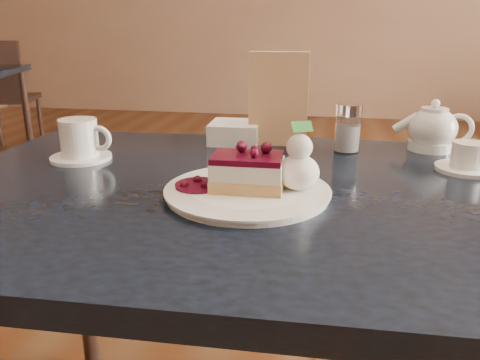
% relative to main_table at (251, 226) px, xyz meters
% --- Properties ---
extents(main_table, '(1.19, 0.81, 0.73)m').
position_rel_main_table_xyz_m(main_table, '(0.00, 0.00, 0.00)').
color(main_table, black).
rests_on(main_table, ground).
extents(dessert_plate, '(0.27, 0.27, 0.01)m').
position_rel_main_table_xyz_m(dessert_plate, '(0.00, -0.05, 0.08)').
color(dessert_plate, white).
rests_on(dessert_plate, main_table).
extents(cheesecake_slice, '(0.12, 0.09, 0.06)m').
position_rel_main_table_xyz_m(cheesecake_slice, '(0.00, -0.05, 0.12)').
color(cheesecake_slice, '#E79B5C').
rests_on(cheesecake_slice, dessert_plate).
extents(whipped_cream, '(0.07, 0.07, 0.06)m').
position_rel_main_table_xyz_m(whipped_cream, '(0.08, -0.04, 0.12)').
color(whipped_cream, white).
rests_on(whipped_cream, dessert_plate).
extents(berry_sauce, '(0.08, 0.08, 0.01)m').
position_rel_main_table_xyz_m(berry_sauce, '(-0.08, -0.06, 0.09)').
color(berry_sauce, '#340314').
rests_on(berry_sauce, dessert_plate).
extents(coffee_set, '(0.14, 0.13, 0.09)m').
position_rel_main_table_xyz_m(coffee_set, '(-0.38, 0.11, 0.11)').
color(coffee_set, white).
rests_on(coffee_set, main_table).
extents(tea_set, '(0.20, 0.27, 0.10)m').
position_rel_main_table_xyz_m(tea_set, '(0.37, 0.29, 0.12)').
color(tea_set, white).
rests_on(tea_set, main_table).
extents(menu_card, '(0.14, 0.03, 0.21)m').
position_rel_main_table_xyz_m(menu_card, '(0.01, 0.31, 0.18)').
color(menu_card, beige).
rests_on(menu_card, main_table).
extents(sugar_shaker, '(0.06, 0.06, 0.11)m').
position_rel_main_table_xyz_m(sugar_shaker, '(0.17, 0.27, 0.13)').
color(sugar_shaker, white).
rests_on(sugar_shaker, main_table).
extents(napkin_stack, '(0.12, 0.12, 0.05)m').
position_rel_main_table_xyz_m(napkin_stack, '(-0.09, 0.32, 0.10)').
color(napkin_stack, white).
rests_on(napkin_stack, main_table).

